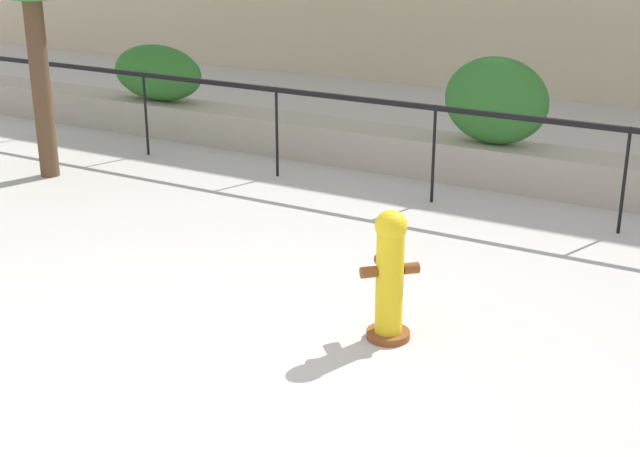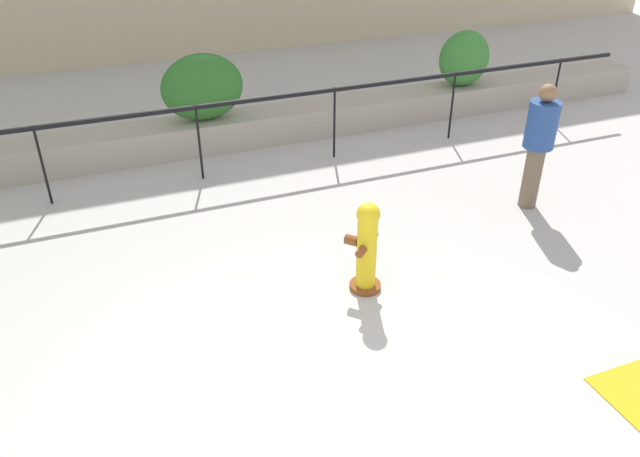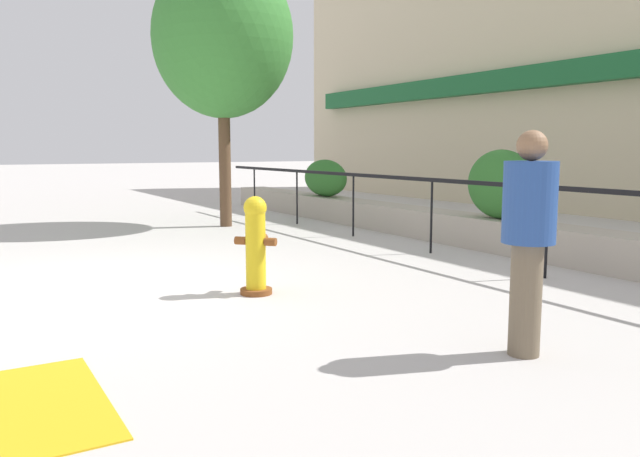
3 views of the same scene
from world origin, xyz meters
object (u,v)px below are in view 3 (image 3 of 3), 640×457
Objects in this scene: fire_hydrant at (256,244)px; pedestrian at (529,229)px; hedge_bush_0 at (325,178)px; street_tree at (222,37)px; hedge_bush_1 at (501,184)px.

pedestrian is at bearing 17.62° from fire_hydrant.
hedge_bush_0 is 3.83m from street_tree.
hedge_bush_0 is 0.92× the size of pedestrian.
street_tree is (-5.79, 1.99, 3.22)m from fire_hydrant.
street_tree is 9.21m from pedestrian.
fire_hydrant is 3.10m from pedestrian.
fire_hydrant is 0.62× the size of pedestrian.
street_tree is at bearing 161.07° from fire_hydrant.
hedge_bush_1 reaches higher than fire_hydrant.
street_tree reaches higher than fire_hydrant.
fire_hydrant is at bearing -80.51° from hedge_bush_1.
hedge_bush_1 is at bearing 135.67° from pedestrian.
pedestrian is (8.71, -1.06, -2.79)m from street_tree.
hedge_bush_0 is 9.67m from pedestrian.
hedge_bush_1 is 0.24× the size of street_tree.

